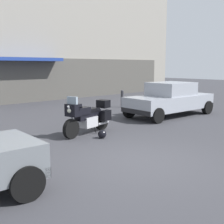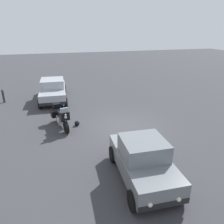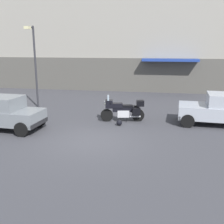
{
  "view_description": "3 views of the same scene",
  "coord_description": "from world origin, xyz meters",
  "px_view_note": "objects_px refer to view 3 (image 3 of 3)",
  "views": [
    {
      "loc": [
        -5.26,
        -4.5,
        2.34
      ],
      "look_at": [
        0.23,
        1.3,
        1.06
      ],
      "focal_mm": 46.69,
      "sensor_mm": 36.0,
      "label": 1
    },
    {
      "loc": [
        -9.76,
        3.61,
        4.97
      ],
      "look_at": [
        0.08,
        0.6,
        0.88
      ],
      "focal_mm": 33.5,
      "sensor_mm": 36.0,
      "label": 2
    },
    {
      "loc": [
        2.79,
        -10.25,
        3.83
      ],
      "look_at": [
        0.72,
        0.98,
        1.02
      ],
      "focal_mm": 43.54,
      "sensor_mm": 36.0,
      "label": 3
    }
  ],
  "objects_px": {
    "car_compact_side": "(6,113)",
    "streetlamp_curbside": "(34,59)",
    "motorcycle": "(123,110)",
    "helmet": "(119,123)",
    "bollard_curbside": "(220,101)"
  },
  "relations": [
    {
      "from": "motorcycle",
      "to": "car_compact_side",
      "type": "distance_m",
      "value": 5.68
    },
    {
      "from": "car_compact_side",
      "to": "streetlamp_curbside",
      "type": "relative_size",
      "value": 0.72
    },
    {
      "from": "streetlamp_curbside",
      "to": "car_compact_side",
      "type": "bearing_deg",
      "value": -81.89
    },
    {
      "from": "car_compact_side",
      "to": "bollard_curbside",
      "type": "relative_size",
      "value": 3.63
    },
    {
      "from": "motorcycle",
      "to": "helmet",
      "type": "distance_m",
      "value": 0.95
    },
    {
      "from": "streetlamp_curbside",
      "to": "bollard_curbside",
      "type": "xyz_separation_m",
      "value": [
        11.22,
        1.53,
        -2.49
      ]
    },
    {
      "from": "car_compact_side",
      "to": "helmet",
      "type": "bearing_deg",
      "value": -159.2
    },
    {
      "from": "motorcycle",
      "to": "car_compact_side",
      "type": "height_order",
      "value": "car_compact_side"
    },
    {
      "from": "helmet",
      "to": "bollard_curbside",
      "type": "bearing_deg",
      "value": 39.31
    },
    {
      "from": "motorcycle",
      "to": "bollard_curbside",
      "type": "relative_size",
      "value": 2.29
    },
    {
      "from": "car_compact_side",
      "to": "streetlamp_curbside",
      "type": "bearing_deg",
      "value": -78.3
    },
    {
      "from": "helmet",
      "to": "bollard_curbside",
      "type": "xyz_separation_m",
      "value": [
        5.5,
        4.5,
        0.38
      ]
    },
    {
      "from": "helmet",
      "to": "car_compact_side",
      "type": "distance_m",
      "value": 5.35
    },
    {
      "from": "helmet",
      "to": "streetlamp_curbside",
      "type": "xyz_separation_m",
      "value": [
        -5.72,
        2.97,
        2.86
      ]
    },
    {
      "from": "motorcycle",
      "to": "streetlamp_curbside",
      "type": "distance_m",
      "value": 6.64
    }
  ]
}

